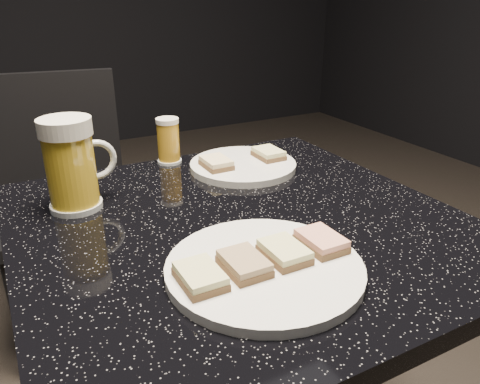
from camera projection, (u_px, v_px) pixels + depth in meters
name	position (u px, v px, depth m)	size (l,w,h in m)	color
plate_large	(264.00, 268.00, 0.62)	(0.26, 0.26, 0.01)	white
plate_small	(243.00, 165.00, 0.98)	(0.22, 0.22, 0.01)	white
table	(240.00, 337.00, 0.86)	(0.70, 0.70, 0.75)	black
beer_mug	(72.00, 164.00, 0.78)	(0.13, 0.09, 0.16)	silver
beer_tumbler	(168.00, 141.00, 1.00)	(0.05, 0.05, 0.10)	silver
chair	(65.00, 195.00, 1.49)	(0.45, 0.45, 0.87)	black
canapes_on_plate_large	(265.00, 258.00, 0.61)	(0.23, 0.07, 0.02)	#4C3521
canapes_on_plate_small	(243.00, 158.00, 0.98)	(0.17, 0.07, 0.02)	#4C3521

